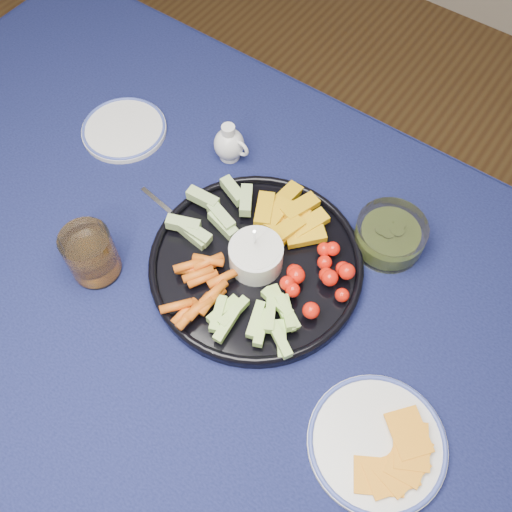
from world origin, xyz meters
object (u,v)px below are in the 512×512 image
Objects in this scene: pickle_bowl at (389,236)px; dining_table at (199,306)px; crudite_platter at (255,261)px; creamer_pitcher at (229,144)px; juice_tumbler at (92,256)px; cheese_plate at (377,443)px; side_plate_extra at (124,129)px.

dining_table is at bearing -130.63° from pickle_bowl.
crudite_platter is at bearing -133.04° from pickle_bowl.
dining_table is at bearing -65.23° from creamer_pitcher.
creamer_pitcher is at bearing 114.77° from dining_table.
crudite_platter is 3.69× the size of juice_tumbler.
juice_tumbler is at bearing -143.47° from crudite_platter.
crudite_platter is at bearing -43.22° from creamer_pitcher.
pickle_bowl is 0.53m from juice_tumbler.
crudite_platter is at bearing 54.66° from dining_table.
pickle_bowl is at bearing 116.63° from cheese_plate.
pickle_bowl is at bearing 7.62° from side_plate_extra.
dining_table is 0.22m from juice_tumbler.
crudite_platter is at bearing -14.21° from side_plate_extra.
creamer_pitcher is 0.62m from cheese_plate.
side_plate_extra is (-0.74, 0.25, -0.00)m from cheese_plate.
crudite_platter is 0.25m from pickle_bowl.
dining_table is 0.32m from creamer_pitcher.
juice_tumbler is 0.59× the size of side_plate_extra.
pickle_bowl is (0.23, 0.27, 0.11)m from dining_table.
dining_table is 19.71× the size of creamer_pitcher.
side_plate_extra is at bearing -160.92° from creamer_pitcher.
juice_tumbler reaches higher than pickle_bowl.
juice_tumbler is at bearing -95.89° from creamer_pitcher.
crudite_platter reaches higher than juice_tumbler.
side_plate_extra is (-0.18, 0.27, -0.04)m from juice_tumbler.
side_plate_extra is at bearing 165.79° from crudite_platter.
pickle_bowl reaches higher than side_plate_extra.
side_plate_extra is at bearing 161.53° from cheese_plate.
creamer_pitcher is 0.66× the size of pickle_bowl.
dining_table is 16.13× the size of juice_tumbler.
creamer_pitcher is at bearing 136.78° from crudite_platter.
creamer_pitcher is 0.40× the size of cheese_plate.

